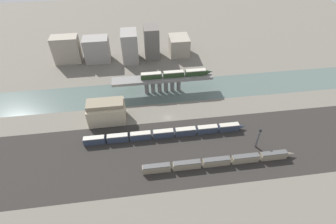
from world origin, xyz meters
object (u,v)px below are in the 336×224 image
object	(u,v)px
train_yard_near	(219,161)
train_yard_mid	(166,133)
train_on_bridge	(176,74)
warehouse_building	(106,112)
signal_tower	(258,138)

from	to	relation	value
train_yard_near	train_yard_mid	xyz separation A→B (m)	(-21.80, 20.47, 0.05)
train_on_bridge	train_yard_mid	distance (m)	40.39
train_on_bridge	warehouse_building	size ratio (longest dim) A/B	2.23
train_on_bridge	train_yard_mid	world-z (taller)	train_on_bridge
train_on_bridge	train_yard_near	distance (m)	59.74
train_yard_near	train_yard_mid	bearing A→B (deg)	136.81
train_yard_near	signal_tower	world-z (taller)	signal_tower
train_yard_near	signal_tower	xyz separation A→B (m)	(20.56, 7.87, 3.72)
train_yard_mid	signal_tower	bearing A→B (deg)	-16.56
signal_tower	train_on_bridge	bearing A→B (deg)	121.83
train_on_bridge	signal_tower	xyz separation A→B (m)	(31.08, -50.07, -6.31)
train_on_bridge	train_yard_mid	xyz separation A→B (m)	(-11.27, -37.48, -9.98)
train_yard_near	signal_tower	size ratio (longest dim) A/B	6.07
train_on_bridge	train_yard_mid	size ratio (longest dim) A/B	0.52
train_on_bridge	warehouse_building	world-z (taller)	train_on_bridge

